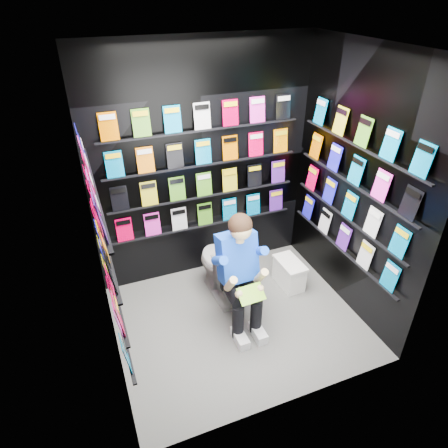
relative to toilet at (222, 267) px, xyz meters
name	(u,v)px	position (x,y,z in m)	size (l,w,h in m)	color
floor	(238,321)	(-0.01, -0.46, -0.37)	(2.40, 2.40, 0.00)	slate
ceiling	(245,48)	(-0.01, -0.46, 2.23)	(2.40, 2.40, 0.00)	white
wall_back	(203,168)	(-0.01, 0.54, 0.93)	(2.40, 0.04, 2.60)	black
wall_front	(301,281)	(-0.01, -1.46, 0.93)	(2.40, 0.04, 2.60)	black
wall_left	(97,240)	(-1.21, -0.46, 0.93)	(0.04, 2.00, 2.60)	black
wall_right	(356,188)	(1.19, -0.46, 0.93)	(0.04, 2.00, 2.60)	black
comics_back	(204,168)	(-0.01, 0.51, 0.94)	(2.10, 0.06, 1.37)	#EF0045
comics_left	(101,238)	(-1.18, -0.46, 0.94)	(0.06, 1.70, 1.37)	#EF0045
comics_right	(353,188)	(1.16, -0.46, 0.94)	(0.06, 1.70, 1.37)	#EF0045
toilet	(222,267)	(0.00, 0.00, 0.00)	(0.42, 0.75, 0.73)	white
longbox	(289,274)	(0.76, -0.14, -0.22)	(0.21, 0.39, 0.29)	white
longbox_lid	(290,263)	(0.76, -0.14, -0.06)	(0.23, 0.41, 0.03)	white
reader	(236,257)	(0.00, -0.38, 0.39)	(0.50, 0.73, 1.34)	blue
held_comic	(251,294)	(0.00, -0.73, 0.21)	(0.25, 0.01, 0.17)	green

